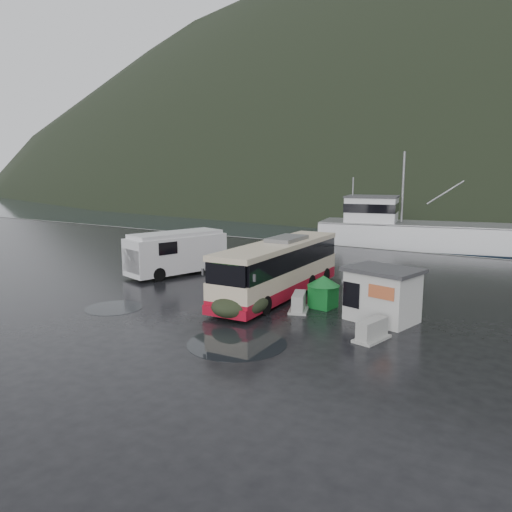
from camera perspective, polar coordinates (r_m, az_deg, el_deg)
The scene contains 13 objects.
ground at distance 27.18m, azimuth -3.11°, elevation -4.46°, with size 160.00×160.00×0.00m, color black.
harbor_water at distance 132.55m, azimuth 25.60°, elevation 5.90°, with size 300.00×180.00×0.02m, color black.
quay_edge at distance 44.71m, azimuth 11.82°, elevation 0.96°, with size 160.00×0.60×1.50m, color #999993.
coach_bus at distance 27.08m, azimuth 2.65°, elevation -4.51°, with size 2.80×11.04×3.12m, color beige, non-canonical shape.
white_van at distance 32.89m, azimuth -9.00°, elevation -2.07°, with size 2.29×6.67×2.79m, color silver, non-canonical shape.
waste_bin_left at distance 24.09m, azimuth -0.97°, elevation -6.31°, with size 1.01×1.01×1.41m, color #116123, non-canonical shape.
waste_bin_right at distance 24.93m, azimuth 7.65°, elevation -5.84°, with size 1.15×1.15×1.61m, color #116123, non-canonical shape.
dome_tent at distance 23.21m, azimuth -1.79°, elevation -6.94°, with size 2.17×3.04×1.19m, color #242C1A, non-canonical shape.
ticket_kiosk at distance 23.28m, azimuth 14.11°, elevation -7.18°, with size 3.09×2.34×2.41m, color beige, non-canonical shape.
jersey_barrier_a at distance 24.25m, azimuth 4.91°, elevation -6.24°, with size 0.86×1.73×0.86m, color #999993, non-canonical shape.
jersey_barrier_b at distance 20.66m, azimuth 13.06°, elevation -9.33°, with size 0.85×1.69×0.85m, color #999993, non-canonical shape.
fishing_trawler at distance 49.56m, azimuth 19.40°, elevation 1.45°, with size 24.31×5.34×9.72m, color silver, non-canonical shape.
puddles at distance 23.95m, azimuth -1.24°, elevation -6.40°, with size 11.38×15.03×0.01m.
Camera 1 is at (15.22, -21.51, 6.65)m, focal length 35.00 mm.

